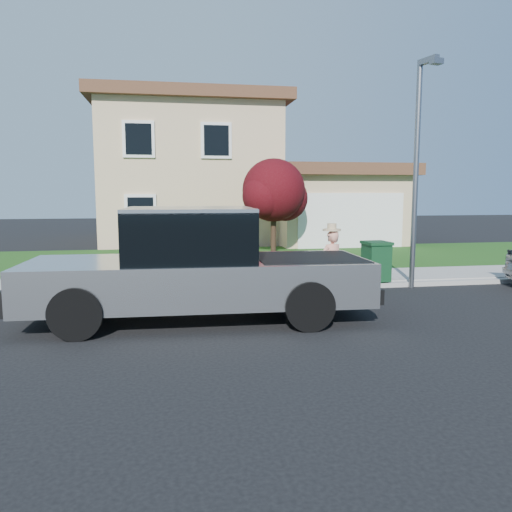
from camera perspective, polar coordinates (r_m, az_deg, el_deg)
The scene contains 10 objects.
ground at distance 9.36m, azimuth -3.20°, elevation -7.74°, with size 80.00×80.00×0.00m, color black.
curb at distance 12.29m, azimuth -0.15°, elevation -3.81°, with size 40.00×0.20×0.12m, color gray.
sidewalk at distance 13.35m, azimuth -0.95°, elevation -2.85°, with size 40.00×2.00×0.15m, color gray.
lawn at distance 17.76m, azimuth -3.22°, elevation -0.41°, with size 40.00×7.00×0.10m, color #1A3E11.
house at distance 25.49m, azimuth -4.66°, elevation 8.93°, with size 14.00×11.30×6.85m.
pickup_truck at distance 9.51m, azimuth -6.71°, elevation -1.39°, with size 6.60×2.63×2.14m.
woman at distance 11.56m, azimuth 8.58°, elevation -0.79°, with size 0.66×0.54×1.73m.
ornamental_tree at distance 18.83m, azimuth 2.13°, elevation 7.18°, with size 2.61×2.36×3.58m.
trash_bin at distance 13.30m, azimuth 13.56°, elevation -0.53°, with size 0.65×0.74×1.01m.
street_lamp at distance 13.20m, azimuth 18.03°, elevation 10.31°, with size 0.35×0.74×5.62m.
Camera 1 is at (-1.05, -8.98, 2.43)m, focal length 35.00 mm.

